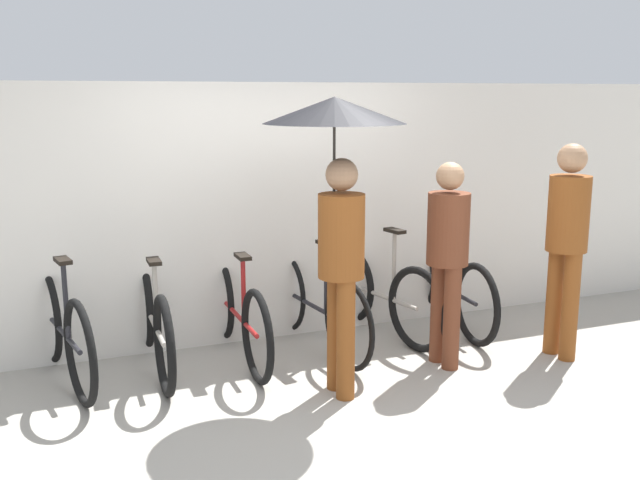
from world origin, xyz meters
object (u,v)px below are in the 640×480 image
parked_bicycle_3 (314,304)px  parked_bicycle_5 (445,286)px  parked_bicycle_1 (154,321)px  pedestrian_center (447,249)px  parked_bicycle_2 (238,313)px  pedestrian_trailing (567,234)px  parked_bicycle_0 (63,330)px  parked_bicycle_4 (381,294)px  pedestrian_leading (337,165)px

parked_bicycle_3 → parked_bicycle_5: bearing=-92.4°
parked_bicycle_1 → pedestrian_center: (2.12, -0.77, 0.55)m
parked_bicycle_2 → parked_bicycle_5: size_ratio=0.98×
parked_bicycle_1 → pedestrian_trailing: 3.29m
parked_bicycle_0 → parked_bicycle_2: bearing=-101.4°
parked_bicycle_4 → pedestrian_leading: size_ratio=0.80×
parked_bicycle_1 → parked_bicycle_4: bearing=-87.4°
parked_bicycle_3 → parked_bicycle_1: bearing=81.6°
parked_bicycle_2 → pedestrian_trailing: pedestrian_trailing is taller
parked_bicycle_0 → parked_bicycle_3: size_ratio=0.95×
parked_bicycle_0 → pedestrian_trailing: bearing=-114.8°
parked_bicycle_0 → parked_bicycle_3: bearing=-101.4°
parked_bicycle_2 → parked_bicycle_5: bearing=-87.1°
parked_bicycle_4 → pedestrian_trailing: (1.12, -1.00, 0.63)m
parked_bicycle_0 → pedestrian_leading: 2.35m
parked_bicycle_2 → parked_bicycle_4: parked_bicycle_4 is taller
parked_bicycle_3 → pedestrian_center: 1.22m
parked_bicycle_2 → parked_bicycle_1: bearing=87.9°
parked_bicycle_3 → pedestrian_leading: bearing=162.1°
parked_bicycle_3 → parked_bicycle_5: size_ratio=0.99×
parked_bicycle_3 → pedestrian_leading: 1.51m
parked_bicycle_0 → parked_bicycle_1: (0.66, 0.01, -0.01)m
pedestrian_leading → parked_bicycle_2: bearing=121.3°
pedestrian_leading → pedestrian_center: size_ratio=1.30×
pedestrian_leading → pedestrian_trailing: pedestrian_leading is taller
parked_bicycle_0 → pedestrian_trailing: size_ratio=0.99×
pedestrian_leading → pedestrian_trailing: (1.94, -0.07, -0.61)m
parked_bicycle_1 → pedestrian_trailing: size_ratio=1.04×
parked_bicycle_4 → parked_bicycle_5: 0.66m
parked_bicycle_2 → parked_bicycle_3: bearing=-90.7°
parked_bicycle_3 → pedestrian_center: size_ratio=1.12×
parked_bicycle_3 → pedestrian_center: pedestrian_center is taller
parked_bicycle_3 → parked_bicycle_5: (1.32, 0.11, -0.00)m
pedestrian_leading → pedestrian_center: bearing=8.0°
parked_bicycle_1 → parked_bicycle_2: parked_bicycle_2 is taller
parked_bicycle_4 → pedestrian_trailing: bearing=-143.6°
parked_bicycle_4 → pedestrian_leading: 1.76m
parked_bicycle_1 → parked_bicycle_5: size_ratio=0.99×
parked_bicycle_1 → pedestrian_leading: (1.15, -0.88, 1.24)m
parked_bicycle_2 → parked_bicycle_0: bearing=89.3°
parked_bicycle_1 → parked_bicycle_5: (2.63, 0.07, -0.01)m
pedestrian_center → parked_bicycle_3: bearing=135.4°
pedestrian_leading → pedestrian_center: (0.97, 0.11, -0.69)m
pedestrian_leading → parked_bicycle_0: bearing=155.6°
parked_bicycle_2 → pedestrian_trailing: size_ratio=1.03×
parked_bicycle_2 → pedestrian_center: size_ratio=1.11×
pedestrian_leading → pedestrian_trailing: size_ratio=1.21×
parked_bicycle_3 → pedestrian_trailing: 2.09m
parked_bicycle_0 → parked_bicycle_2: 1.32m
parked_bicycle_2 → parked_bicycle_5: parked_bicycle_2 is taller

